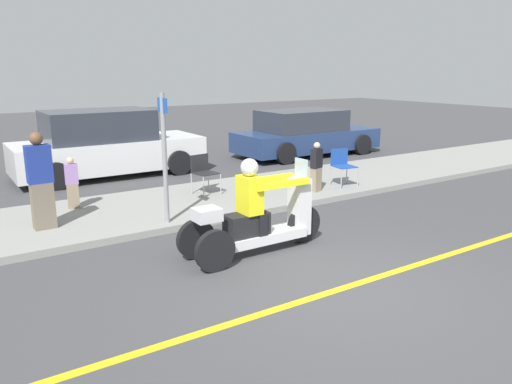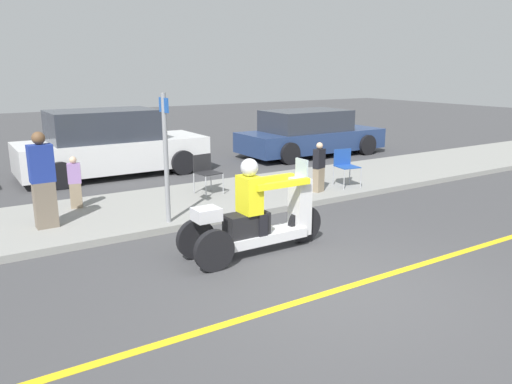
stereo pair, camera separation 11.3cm
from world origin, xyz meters
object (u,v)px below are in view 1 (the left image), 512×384
Objects in this scene: spectator_near_curb at (41,183)px; parked_car_lot_far at (106,145)px; parked_car_lot_right at (305,134)px; street_sign at (164,154)px; spectator_with_child at (72,184)px; folding_chair_curbside at (342,163)px; motorcycle_trike at (256,219)px; folding_chair_set_back at (203,170)px; spectator_mid_group at (316,168)px.

spectator_near_curb reaches higher than parked_car_lot_far.
parked_car_lot_right is 2.14× the size of street_sign.
street_sign reaches higher than spectator_with_child.
parked_car_lot_right is at bearing -3.22° from parked_car_lot_far.
folding_chair_curbside is 4.52m from street_sign.
folding_chair_curbside is at bearing -118.74° from parked_car_lot_right.
spectator_near_curb reaches higher than motorcycle_trike.
parked_car_lot_right is 8.18m from street_sign.
parked_car_lot_right is at bearing 30.70° from folding_chair_set_back.
spectator_near_curb is 4.75m from parked_car_lot_far.
spectator_mid_group is 5.44m from spectator_near_curb.
motorcycle_trike is 3.40m from folding_chair_set_back.
folding_chair_set_back is 6.10m from parked_car_lot_right.
folding_chair_set_back is (0.83, 3.29, 0.10)m from motorcycle_trike.
street_sign is at bearing -145.55° from parked_car_lot_right.
folding_chair_set_back is at bearing 11.60° from spectator_near_curb.
parked_car_lot_right reaches higher than folding_chair_set_back.
spectator_with_child reaches higher than folding_chair_curbside.
parked_car_lot_right is (7.85, 2.83, 0.08)m from spectator_with_child.
spectator_near_curb is 0.34× the size of parked_car_lot_right.
spectator_near_curb is at bearing 155.86° from street_sign.
spectator_with_child is at bearing 162.65° from spectator_mid_group.
street_sign is at bearing 109.91° from motorcycle_trike.
street_sign is at bearing -134.60° from folding_chair_set_back.
motorcycle_trike is at bearing -70.09° from street_sign.
spectator_mid_group is 5.58m from parked_car_lot_far.
spectator_near_curb is 0.34× the size of parked_car_lot_far.
motorcycle_trike is 2.07m from street_sign.
parked_car_lot_right is at bearing 19.82° from spectator_with_child.
street_sign is at bearing -174.28° from folding_chair_curbside.
spectator_mid_group is 1.08× the size of spectator_with_child.
spectator_near_curb is 0.73× the size of street_sign.
motorcycle_trike reaches higher than parked_car_lot_right.
folding_chair_curbside is 3.14m from folding_chair_set_back.
street_sign is (-6.73, -4.61, 0.64)m from parked_car_lot_right.
spectator_mid_group is 0.23× the size of parked_car_lot_right.
street_sign reaches higher than parked_car_lot_far.
motorcycle_trike is at bearing -63.65° from spectator_with_child.
parked_car_lot_right reaches higher than folding_chair_curbside.
spectator_near_curb reaches higher than folding_chair_curbside.
folding_chair_curbside and folding_chair_set_back have the same top height.
motorcycle_trike reaches higher than spectator_with_child.
parked_car_lot_far is at bearing 123.58° from spectator_mid_group.
spectator_mid_group is (2.93, 2.11, 0.11)m from motorcycle_trike.
parked_car_lot_far is at bearing 63.04° from spectator_with_child.
spectator_with_child is 1.21× the size of folding_chair_curbside.
parked_car_lot_far is (-3.09, 4.65, 0.15)m from spectator_mid_group.
parked_car_lot_far is 2.13× the size of street_sign.
spectator_mid_group is 4.93m from spectator_with_child.
spectator_near_curb is at bearing -156.08° from parked_car_lot_right.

